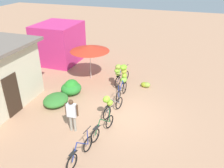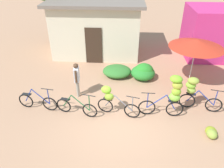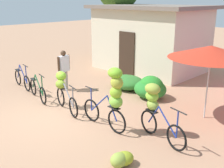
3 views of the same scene
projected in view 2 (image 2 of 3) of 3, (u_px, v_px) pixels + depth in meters
The scene contains 14 objects.
ground_plane at pixel (118, 124), 8.00m from camera, with size 60.00×60.00×0.00m, color tan.
building_low at pixel (97, 26), 12.96m from camera, with size 5.34×3.95×3.11m.
shop_pink at pixel (215, 32), 12.50m from camera, with size 3.20×2.80×2.78m, color #C92E73.
hedge_bush_front_left at pixel (117, 71), 10.91m from camera, with size 1.42×1.21×0.52m, color #33742D.
hedge_bush_front_right at pixel (143, 73), 10.63m from camera, with size 1.16×1.11×0.65m, color #297D2B.
hedge_bush_mid at pixel (144, 71), 10.59m from camera, with size 0.95×0.79×0.81m, color #298427.
market_umbrella at pixel (197, 43), 9.45m from camera, with size 2.38×2.38×2.16m.
bicycle_leftmost at pixel (38, 102), 8.60m from camera, with size 1.63×0.30×1.02m.
bicycle_near_pile at pixel (77, 107), 8.30m from camera, with size 1.66×0.43×1.01m.
bicycle_center_loaded at pixel (112, 99), 8.16m from camera, with size 1.65×0.58×1.18m.
bicycle_by_shop at pixel (172, 93), 7.89m from camera, with size 1.70×0.43×1.74m.
bicycle_rightmost at pixel (195, 90), 8.39m from camera, with size 1.60×0.58×1.39m.
banana_pile_on_ground at pixel (211, 133), 7.43m from camera, with size 0.46×0.60×0.31m.
person_vendor at pixel (77, 77), 9.08m from camera, with size 0.24×0.58×1.55m.
Camera 2 is at (0.14, -6.01, 5.49)m, focal length 34.95 mm.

